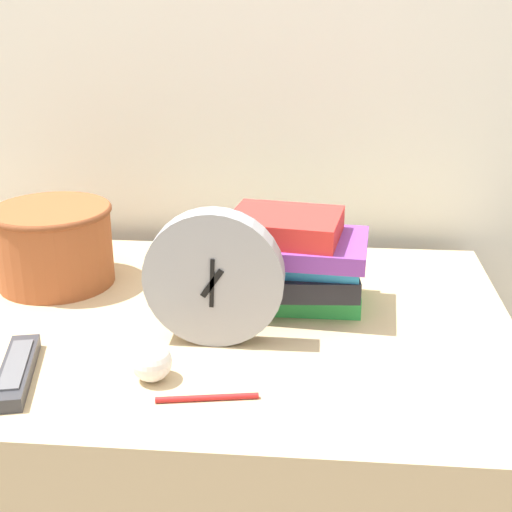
# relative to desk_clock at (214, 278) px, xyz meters

# --- Properties ---
(desk) EXTENTS (1.07, 0.70, 0.70)m
(desk) POSITION_rel_desk_clock_xyz_m (-0.07, 0.08, -0.45)
(desk) COLOR tan
(desk) RESTS_ON ground_plane
(desk_clock) EXTENTS (0.21, 0.04, 0.21)m
(desk_clock) POSITION_rel_desk_clock_xyz_m (0.00, 0.00, 0.00)
(desk_clock) COLOR #99999E
(desk_clock) RESTS_ON desk
(book_stack) EXTENTS (0.25, 0.18, 0.16)m
(book_stack) POSITION_rel_desk_clock_xyz_m (0.11, 0.14, -0.02)
(book_stack) COLOR green
(book_stack) RESTS_ON desk
(basket) EXTENTS (0.21, 0.21, 0.14)m
(basket) POSITION_rel_desk_clock_xyz_m (-0.32, 0.20, -0.03)
(basket) COLOR #994C28
(basket) RESTS_ON desk
(tv_remote) EXTENTS (0.08, 0.18, 0.02)m
(tv_remote) POSITION_rel_desk_clock_xyz_m (-0.26, -0.13, -0.09)
(tv_remote) COLOR #333338
(tv_remote) RESTS_ON desk
(crumpled_paper_ball) EXTENTS (0.06, 0.06, 0.06)m
(crumpled_paper_ball) POSITION_rel_desk_clock_xyz_m (-0.07, -0.12, -0.08)
(crumpled_paper_ball) COLOR white
(crumpled_paper_ball) RESTS_ON desk
(pen) EXTENTS (0.13, 0.03, 0.01)m
(pen) POSITION_rel_desk_clock_xyz_m (0.01, -0.16, -0.10)
(pen) COLOR #B21E1E
(pen) RESTS_ON desk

